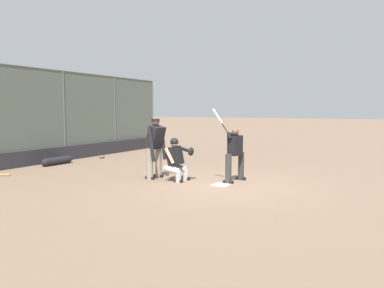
{
  "coord_description": "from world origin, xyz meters",
  "views": [
    {
      "loc": [
        9.04,
        4.17,
        2.02
      ],
      "look_at": [
        -0.19,
        -1.0,
        1.05
      ],
      "focal_mm": 35.0,
      "sensor_mm": 36.0,
      "label": 1
    }
  ],
  "objects_px": {
    "spare_bat_near_backstop": "(0,175)",
    "equipment_bag_dugout_side": "(57,161)",
    "fielding_glove_on_dirt": "(102,157)",
    "batter_at_plate": "(235,153)",
    "catcher_behind_plate": "(177,159)",
    "baseball_loose": "(167,167)",
    "umpire_home": "(155,146)"
  },
  "relations": [
    {
      "from": "spare_bat_near_backstop",
      "to": "equipment_bag_dugout_side",
      "type": "bearing_deg",
      "value": 71.69
    },
    {
      "from": "spare_bat_near_backstop",
      "to": "baseball_loose",
      "type": "height_order",
      "value": "baseball_loose"
    },
    {
      "from": "batter_at_plate",
      "to": "equipment_bag_dugout_side",
      "type": "relative_size",
      "value": 1.55
    },
    {
      "from": "spare_bat_near_backstop",
      "to": "equipment_bag_dugout_side",
      "type": "relative_size",
      "value": 0.61
    },
    {
      "from": "fielding_glove_on_dirt",
      "to": "equipment_bag_dugout_side",
      "type": "xyz_separation_m",
      "value": [
        2.22,
        -0.14,
        0.09
      ]
    },
    {
      "from": "batter_at_plate",
      "to": "baseball_loose",
      "type": "height_order",
      "value": "batter_at_plate"
    },
    {
      "from": "batter_at_plate",
      "to": "spare_bat_near_backstop",
      "type": "distance_m",
      "value": 7.18
    },
    {
      "from": "batter_at_plate",
      "to": "spare_bat_near_backstop",
      "type": "relative_size",
      "value": 2.53
    },
    {
      "from": "batter_at_plate",
      "to": "baseball_loose",
      "type": "bearing_deg",
      "value": -102.27
    },
    {
      "from": "fielding_glove_on_dirt",
      "to": "spare_bat_near_backstop",
      "type": "bearing_deg",
      "value": 2.67
    },
    {
      "from": "catcher_behind_plate",
      "to": "spare_bat_near_backstop",
      "type": "xyz_separation_m",
      "value": [
        2.01,
        -5.12,
        -0.6
      ]
    },
    {
      "from": "umpire_home",
      "to": "spare_bat_near_backstop",
      "type": "bearing_deg",
      "value": -62.9
    },
    {
      "from": "spare_bat_near_backstop",
      "to": "fielding_glove_on_dirt",
      "type": "relative_size",
      "value": 2.94
    },
    {
      "from": "fielding_glove_on_dirt",
      "to": "baseball_loose",
      "type": "height_order",
      "value": "fielding_glove_on_dirt"
    },
    {
      "from": "batter_at_plate",
      "to": "equipment_bag_dugout_side",
      "type": "distance_m",
      "value": 7.01
    },
    {
      "from": "umpire_home",
      "to": "catcher_behind_plate",
      "type": "bearing_deg",
      "value": 92.96
    },
    {
      "from": "fielding_glove_on_dirt",
      "to": "umpire_home",
      "type": "bearing_deg",
      "value": 59.51
    },
    {
      "from": "fielding_glove_on_dirt",
      "to": "baseball_loose",
      "type": "distance_m",
      "value": 3.9
    },
    {
      "from": "catcher_behind_plate",
      "to": "baseball_loose",
      "type": "height_order",
      "value": "catcher_behind_plate"
    },
    {
      "from": "fielding_glove_on_dirt",
      "to": "baseball_loose",
      "type": "relative_size",
      "value": 3.74
    },
    {
      "from": "batter_at_plate",
      "to": "fielding_glove_on_dirt",
      "type": "bearing_deg",
      "value": -97.64
    },
    {
      "from": "catcher_behind_plate",
      "to": "equipment_bag_dugout_side",
      "type": "relative_size",
      "value": 0.92
    },
    {
      "from": "spare_bat_near_backstop",
      "to": "baseball_loose",
      "type": "distance_m",
      "value": 5.27
    },
    {
      "from": "spare_bat_near_backstop",
      "to": "equipment_bag_dugout_side",
      "type": "height_order",
      "value": "equipment_bag_dugout_side"
    },
    {
      "from": "baseball_loose",
      "to": "equipment_bag_dugout_side",
      "type": "height_order",
      "value": "equipment_bag_dugout_side"
    },
    {
      "from": "umpire_home",
      "to": "equipment_bag_dugout_side",
      "type": "height_order",
      "value": "umpire_home"
    },
    {
      "from": "batter_at_plate",
      "to": "catcher_behind_plate",
      "type": "height_order",
      "value": "batter_at_plate"
    },
    {
      "from": "catcher_behind_plate",
      "to": "spare_bat_near_backstop",
      "type": "distance_m",
      "value": 5.54
    },
    {
      "from": "equipment_bag_dugout_side",
      "to": "catcher_behind_plate",
      "type": "bearing_deg",
      "value": 84.89
    },
    {
      "from": "batter_at_plate",
      "to": "spare_bat_near_backstop",
      "type": "xyz_separation_m",
      "value": [
        2.68,
        -6.62,
        -0.79
      ]
    },
    {
      "from": "umpire_home",
      "to": "baseball_loose",
      "type": "distance_m",
      "value": 2.22
    },
    {
      "from": "batter_at_plate",
      "to": "fielding_glove_on_dirt",
      "type": "distance_m",
      "value": 7.17
    }
  ]
}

